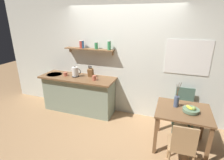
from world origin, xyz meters
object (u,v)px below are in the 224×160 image
Objects in this scene: dining_table at (183,116)px; coffee_mug_by_sink at (66,74)px; twig_vase at (176,101)px; coffee_mug_spare at (94,78)px; fruit_bowl at (191,110)px; knife_block at (91,72)px; dining_chair_near at (182,145)px; dining_chair_far at (184,107)px; electric_kettle at (75,72)px.

dining_table is 6.99× the size of coffee_mug_by_sink.
coffee_mug_spare is at bearing 168.38° from twig_vase.
knife_block is (-2.19, 0.68, 0.23)m from fruit_bowl.
coffee_mug_by_sink is (-2.55, 0.41, 0.10)m from twig_vase.
twig_vase is at bearing -11.62° from coffee_mug_spare.
dining_chair_near is 0.97× the size of dining_chair_far.
twig_vase is 3.48× the size of coffee_mug_spare.
electric_kettle is at bearing 169.05° from twig_vase.
electric_kettle reaches higher than coffee_mug_by_sink.
knife_block reaches higher than electric_kettle.
fruit_bowl is 2.30m from knife_block.
dining_table is at bearing -95.01° from dining_chair_far.
dining_chair_far is 2.53m from electric_kettle.
electric_kettle is at bearing 167.65° from dining_table.
dining_chair_far reaches higher than fruit_bowl.
twig_vase is at bearing 100.36° from dining_chair_near.
dining_chair_near is 3.05× the size of knife_block.
knife_block reaches higher than fruit_bowl.
twig_vase is (-0.13, 0.09, 0.23)m from dining_table.
dining_table is 3.21× the size of knife_block.
electric_kettle is (-2.54, 0.57, 0.23)m from fruit_bowl.
fruit_bowl is at bearing -13.57° from coffee_mug_spare.
dining_chair_far is 3.30× the size of fruit_bowl.
coffee_mug_by_sink is (-2.79, 0.53, 0.16)m from fruit_bowl.
dining_chair_far is 1.89× the size of twig_vase.
dining_chair_far is at bearing 2.14° from coffee_mug_by_sink.
coffee_mug_by_sink is at bearing 176.73° from coffee_mug_spare.
electric_kettle is (-2.48, -0.07, 0.52)m from dining_chair_far.
coffee_mug_spare is (-1.90, 0.45, 0.34)m from dining_table.
dining_chair_near is 0.66m from fruit_bowl.
coffee_mug_by_sink is at bearing 170.92° from twig_vase.
coffee_mug_by_sink reaches higher than dining_chair_near.
coffee_mug_spare is (0.53, -0.08, -0.06)m from electric_kettle.
dining_table is 0.61m from dining_chair_far.
electric_kettle is 0.94× the size of knife_block.
fruit_bowl is (0.11, -0.03, 0.16)m from dining_table.
twig_vase reaches higher than dining_chair_far.
coffee_mug_by_sink is 0.79m from coffee_mug_spare.
dining_table is 2.52m from electric_kettle.
knife_block is 2.09× the size of coffee_mug_spare.
twig_vase reaches higher than coffee_mug_spare.
electric_kettle is 0.54m from coffee_mug_spare.
fruit_bowl is 2.85m from coffee_mug_by_sink.
coffee_mug_by_sink is (-0.60, -0.15, -0.06)m from knife_block.
coffee_mug_spare reaches higher than dining_chair_far.
coffee_mug_spare reaches higher than coffee_mug_by_sink.
dining_chair_near is at bearing -25.16° from electric_kettle.
twig_vase reaches higher than electric_kettle.
dining_chair_far is at bearing 1.52° from electric_kettle.
electric_kettle is 2.04× the size of coffee_mug_by_sink.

